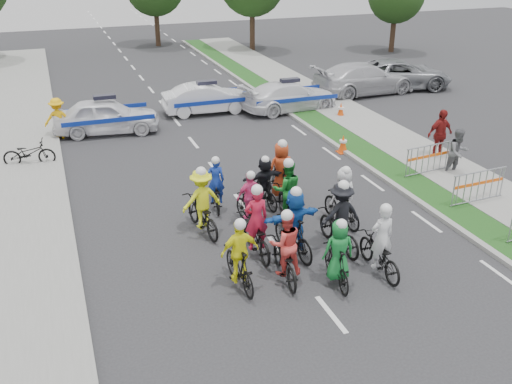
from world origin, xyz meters
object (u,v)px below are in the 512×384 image
object	(u,v)px
rider_5	(294,227)
barrier_2	(429,160)
rider_0	(380,250)
rider_8	(287,199)
police_car_1	(207,99)
parked_bike	(29,153)
rider_2	(285,253)
rider_10	(202,207)
police_car_0	(106,116)
rider_9	(250,204)
civilian_sedan	(364,79)
rider_1	(338,258)
rider_12	(216,191)
marshal_hiviz	(58,118)
cone_0	(343,144)
rider_4	(340,222)
civilian_suv	(399,74)
rider_6	(256,231)
rider_11	(264,185)
barrier_1	(478,188)
cone_1	(341,110)
rider_3	(240,261)
spectator_2	(440,134)
spectator_1	(458,152)
police_car_2	(290,96)
rider_7	(342,202)

from	to	relation	value
rider_5	barrier_2	size ratio (longest dim) A/B	0.98
rider_0	rider_8	bearing A→B (deg)	-71.24
police_car_1	parked_bike	world-z (taller)	police_car_1
rider_2	police_car_1	world-z (taller)	rider_2
rider_8	rider_10	size ratio (longest dim) A/B	1.00
police_car_0	parked_bike	size ratio (longest dim) A/B	2.38
rider_9	civilian_sedan	bearing A→B (deg)	-141.10
rider_1	police_car_1	size ratio (longest dim) A/B	0.43
rider_12	marshal_hiviz	world-z (taller)	rider_12
police_car_0	civilian_sedan	world-z (taller)	civilian_sedan
rider_9	police_car_0	xyz separation A→B (m)	(-2.80, 9.83, 0.07)
rider_2	marshal_hiviz	distance (m)	13.49
rider_9	cone_0	xyz separation A→B (m)	(5.29, 4.34, -0.31)
barrier_2	rider_4	bearing A→B (deg)	-146.86
rider_5	civilian_sedan	bearing A→B (deg)	-133.21
rider_2	rider_5	world-z (taller)	rider_5
civilian_suv	rider_2	bearing A→B (deg)	152.83
rider_6	rider_11	world-z (taller)	rider_6
rider_6	rider_11	size ratio (longest dim) A/B	1.19
barrier_1	cone_1	world-z (taller)	barrier_1
rider_4	rider_10	size ratio (longest dim) A/B	0.98
rider_1	rider_11	size ratio (longest dim) A/B	1.04
rider_12	police_car_1	distance (m)	10.15
rider_8	barrier_2	distance (m)	6.09
rider_5	civilian_sedan	xyz separation A→B (m)	(9.98, 13.78, -0.02)
rider_3	barrier_1	distance (m)	8.40
civilian_suv	spectator_2	world-z (taller)	spectator_2
cone_0	cone_1	world-z (taller)	same
spectator_1	cone_0	distance (m)	4.23
rider_0	police_car_2	size ratio (longest dim) A/B	0.41
civilian_suv	rider_6	bearing A→B (deg)	149.66
rider_4	police_car_0	size ratio (longest dim) A/B	0.47
rider_1	rider_9	world-z (taller)	rider_1
rider_0	rider_12	distance (m)	5.56
rider_6	parked_bike	xyz separation A→B (m)	(-5.45, 8.60, -0.18)
rider_10	parked_bike	size ratio (longest dim) A/B	1.13
rider_8	barrier_1	bearing A→B (deg)	-179.33
rider_0	rider_4	world-z (taller)	rider_4
rider_1	rider_8	size ratio (longest dim) A/B	0.86
rider_7	spectator_2	size ratio (longest dim) A/B	0.98
spectator_2	civilian_suv	bearing A→B (deg)	59.42
rider_2	barrier_1	bearing A→B (deg)	-159.62
rider_7	marshal_hiviz	xyz separation A→B (m)	(-7.15, 10.66, 0.13)
police_car_2	barrier_1	xyz separation A→B (m)	(1.29, -11.48, -0.12)
police_car_1	marshal_hiviz	xyz separation A→B (m)	(-6.61, -1.46, 0.17)
rider_3	police_car_1	world-z (taller)	rider_3
spectator_1	police_car_2	bearing A→B (deg)	100.97
spectator_1	rider_7	bearing A→B (deg)	-163.04
barrier_2	rider_1	bearing A→B (deg)	-141.09
rider_6	civilian_sedan	bearing A→B (deg)	-128.65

